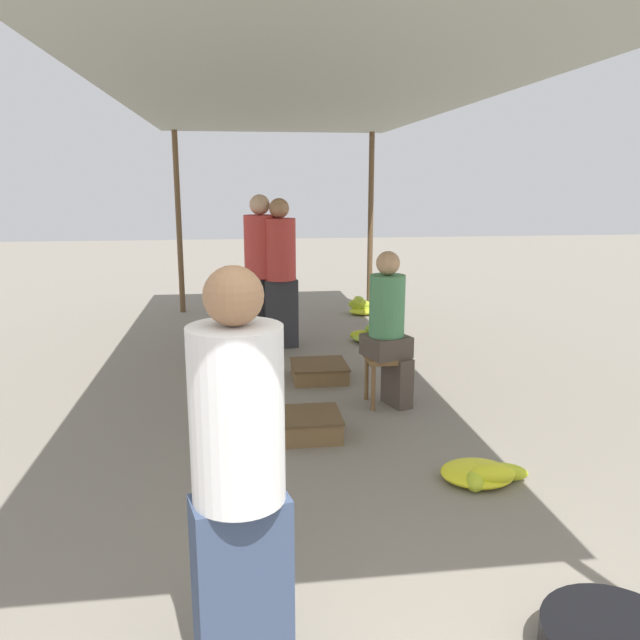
# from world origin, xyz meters

# --- Properties ---
(canopy_post_back_left) EXTENTS (0.08, 0.08, 2.60)m
(canopy_post_back_left) POSITION_xyz_m (-1.41, 8.01, 1.30)
(canopy_post_back_left) COLOR brown
(canopy_post_back_left) RESTS_ON ground
(canopy_post_back_right) EXTENTS (0.08, 0.08, 2.60)m
(canopy_post_back_right) POSITION_xyz_m (1.41, 8.01, 1.30)
(canopy_post_back_right) COLOR brown
(canopy_post_back_right) RESTS_ON ground
(canopy_tarp) EXTENTS (3.22, 8.11, 0.04)m
(canopy_tarp) POSITION_xyz_m (0.00, 4.15, 2.62)
(canopy_tarp) COLOR #9EA399
(canopy_tarp) RESTS_ON canopy_post_front_left
(vendor_foreground) EXTENTS (0.41, 0.41, 1.62)m
(vendor_foreground) POSITION_xyz_m (-0.60, 0.87, 0.84)
(vendor_foreground) COLOR #384766
(vendor_foreground) RESTS_ON ground
(stool) EXTENTS (0.34, 0.34, 0.43)m
(stool) POSITION_xyz_m (0.65, 3.77, 0.35)
(stool) COLOR brown
(stool) RESTS_ON ground
(vendor_seated) EXTENTS (0.43, 0.43, 1.33)m
(vendor_seated) POSITION_xyz_m (0.67, 3.77, 0.70)
(vendor_seated) COLOR #4C4238
(vendor_seated) RESTS_ON ground
(banana_pile_left_0) EXTENTS (0.49, 0.54, 0.25)m
(banana_pile_left_0) POSITION_xyz_m (-0.71, 5.07, 0.10)
(banana_pile_left_0) COLOR yellow
(banana_pile_left_0) RESTS_ON ground
(banana_pile_left_1) EXTENTS (0.56, 0.49, 0.25)m
(banana_pile_left_1) POSITION_xyz_m (-0.82, 5.93, 0.08)
(banana_pile_left_1) COLOR #BCD02A
(banana_pile_left_1) RESTS_ON ground
(banana_pile_left_2) EXTENTS (0.58, 0.41, 0.22)m
(banana_pile_left_2) POSITION_xyz_m (-0.75, 6.65, 0.07)
(banana_pile_left_2) COLOR yellow
(banana_pile_left_2) RESTS_ON ground
(banana_pile_right_0) EXTENTS (0.57, 0.44, 0.16)m
(banana_pile_right_0) POSITION_xyz_m (0.94, 2.28, 0.06)
(banana_pile_right_0) COLOR yellow
(banana_pile_right_0) RESTS_ON ground
(banana_pile_right_1) EXTENTS (0.64, 0.53, 0.26)m
(banana_pile_right_1) POSITION_xyz_m (1.06, 5.89, 0.09)
(banana_pile_right_1) COLOR #90BE32
(banana_pile_right_1) RESTS_ON ground
(banana_pile_right_2) EXTENTS (0.41, 0.36, 0.27)m
(banana_pile_right_2) POSITION_xyz_m (1.18, 7.50, 0.11)
(banana_pile_right_2) COLOR #B0CB2D
(banana_pile_right_2) RESTS_ON ground
(crate_near) EXTENTS (0.54, 0.54, 0.16)m
(crate_near) POSITION_xyz_m (0.18, 4.54, 0.08)
(crate_near) COLOR brown
(crate_near) RESTS_ON ground
(crate_mid) EXTENTS (0.47, 0.47, 0.18)m
(crate_mid) POSITION_xyz_m (-0.07, 3.17, 0.09)
(crate_mid) COLOR brown
(crate_mid) RESTS_ON ground
(shopper_walking_mid) EXTENTS (0.40, 0.40, 1.72)m
(shopper_walking_mid) POSITION_xyz_m (-0.11, 5.82, 0.89)
(shopper_walking_mid) COLOR #2D2D33
(shopper_walking_mid) RESTS_ON ground
(shopper_walking_far) EXTENTS (0.49, 0.49, 1.76)m
(shopper_walking_far) POSITION_xyz_m (-0.32, 5.91, 0.91)
(shopper_walking_far) COLOR #2D2D33
(shopper_walking_far) RESTS_ON ground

